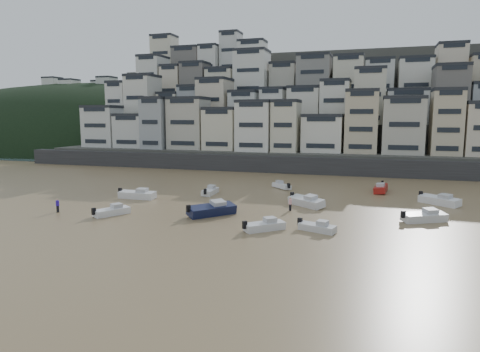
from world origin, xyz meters
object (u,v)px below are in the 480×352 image
(boat_a, at_px, (264,224))
(boat_b, at_px, (317,226))
(boat_d, at_px, (424,215))
(boat_h, at_px, (282,185))
(person_pink, at_px, (290,204))
(boat_e, at_px, (306,200))
(person_blue, at_px, (58,205))
(boat_i, at_px, (381,187))
(boat_f, at_px, (210,190))
(boat_k, at_px, (137,193))
(boat_j, at_px, (112,210))
(boat_g, at_px, (439,199))
(boat_c, at_px, (212,208))

(boat_a, relative_size, boat_b, 1.13)
(boat_d, bearing_deg, boat_b, -173.68)
(boat_h, distance_m, person_pink, 16.89)
(boat_e, relative_size, boat_h, 1.34)
(boat_a, distance_m, boat_h, 26.73)
(person_blue, bearing_deg, boat_d, 11.12)
(person_pink, bearing_deg, boat_h, 105.76)
(boat_d, bearing_deg, boat_i, 74.66)
(boat_i, bearing_deg, person_blue, -49.16)
(boat_i, bearing_deg, boat_e, -28.14)
(boat_e, xyz_separation_m, person_blue, (-29.15, -12.95, 0.06))
(boat_b, height_order, boat_i, boat_i)
(boat_b, distance_m, boat_e, 12.63)
(boat_f, relative_size, person_pink, 2.82)
(person_blue, bearing_deg, person_pink, 19.31)
(boat_k, distance_m, person_blue, 11.91)
(boat_b, bearing_deg, person_blue, -159.68)
(boat_d, relative_size, person_blue, 3.21)
(boat_a, height_order, person_blue, person_blue)
(boat_i, height_order, person_blue, person_blue)
(boat_k, bearing_deg, boat_b, -21.86)
(boat_f, relative_size, person_blue, 2.82)
(boat_f, relative_size, boat_j, 1.02)
(boat_d, bearing_deg, boat_f, 134.71)
(boat_g, bearing_deg, boat_e, -120.26)
(boat_d, distance_m, person_pink, 15.71)
(boat_b, distance_m, boat_h, 26.84)
(boat_a, bearing_deg, boat_g, 3.66)
(boat_c, bearing_deg, boat_i, -0.20)
(boat_c, bearing_deg, boat_b, -64.51)
(boat_k, xyz_separation_m, person_blue, (-4.76, -10.92, 0.06))
(boat_a, distance_m, boat_j, 19.48)
(boat_j, relative_size, person_blue, 2.77)
(boat_d, xyz_separation_m, boat_i, (-4.52, 18.79, 0.04))
(boat_a, bearing_deg, boat_f, 84.27)
(boat_h, xyz_separation_m, boat_i, (15.73, 1.37, 0.20))
(boat_d, bearing_deg, boat_g, 45.97)
(boat_a, xyz_separation_m, boat_g, (19.42, 19.99, 0.14))
(boat_b, distance_m, person_pink, 10.08)
(boat_e, bearing_deg, boat_a, -62.57)
(boat_b, xyz_separation_m, boat_i, (6.57, 26.60, 0.21))
(boat_e, xyz_separation_m, boat_g, (17.11, 6.51, -0.00))
(boat_d, height_order, boat_i, boat_i)
(boat_a, relative_size, boat_k, 0.82)
(boat_b, distance_m, person_blue, 32.21)
(boat_h, relative_size, person_pink, 2.55)
(boat_k, distance_m, person_pink, 22.89)
(boat_j, relative_size, boat_k, 0.81)
(boat_b, relative_size, boat_f, 0.88)
(boat_b, relative_size, boat_k, 0.72)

